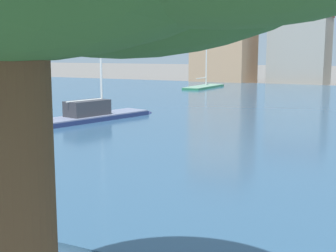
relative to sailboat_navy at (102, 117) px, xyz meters
The scene contains 5 objects.
harbor_water 13.60m from the sailboat_navy, 45.09° to the left, with size 84.17×48.32×0.42m, color #2D5170.
sailboat_navy is the anchor object (origin of this frame).
sailboat_green 24.87m from the sailboat_navy, 98.46° to the left, with size 1.93×8.03×8.84m.
townhouse_narrow_midrow 37.49m from the sailboat_navy, 99.43° to the left, with size 7.19×7.14×13.58m.
townhouse_tall_gabled 39.04m from the sailboat_navy, 85.22° to the left, with size 6.96×6.89×9.28m.
Camera 1 is at (5.39, -0.51, 4.12)m, focal length 49.29 mm.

